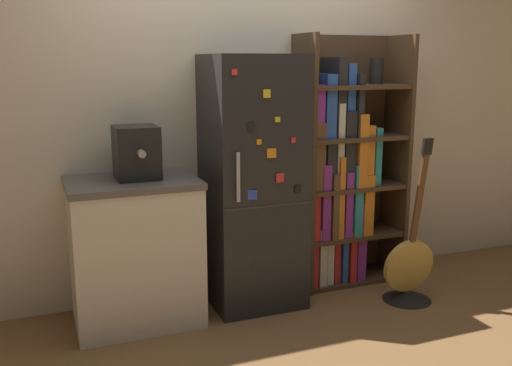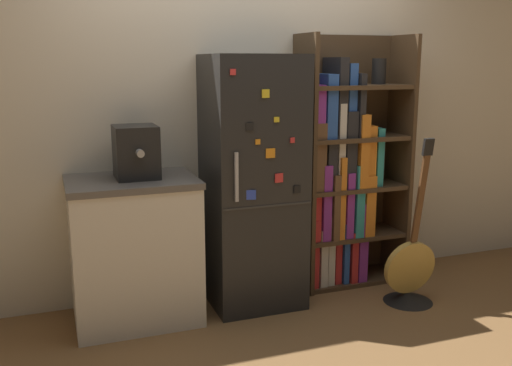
{
  "view_description": "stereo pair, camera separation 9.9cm",
  "coord_description": "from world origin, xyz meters",
  "px_view_note": "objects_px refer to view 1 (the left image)",
  "views": [
    {
      "loc": [
        -1.34,
        -3.26,
        1.61
      ],
      "look_at": [
        0.01,
        0.15,
        0.83
      ],
      "focal_mm": 40.0,
      "sensor_mm": 36.0,
      "label": 1
    },
    {
      "loc": [
        -1.25,
        -3.29,
        1.61
      ],
      "look_at": [
        0.01,
        0.15,
        0.83
      ],
      "focal_mm": 40.0,
      "sensor_mm": 36.0,
      "label": 2
    }
  ],
  "objects_px": {
    "espresso_machine": "(136,152)",
    "bookshelf": "(339,175)",
    "guitar": "(408,277)",
    "refrigerator": "(253,183)"
  },
  "relations": [
    {
      "from": "refrigerator",
      "to": "bookshelf",
      "type": "bearing_deg",
      "value": 9.27
    },
    {
      "from": "espresso_machine",
      "to": "guitar",
      "type": "distance_m",
      "value": 2.0
    },
    {
      "from": "bookshelf",
      "to": "guitar",
      "type": "xyz_separation_m",
      "value": [
        0.27,
        -0.51,
        -0.64
      ]
    },
    {
      "from": "guitar",
      "to": "refrigerator",
      "type": "bearing_deg",
      "value": 158.28
    },
    {
      "from": "refrigerator",
      "to": "bookshelf",
      "type": "distance_m",
      "value": 0.73
    },
    {
      "from": "espresso_machine",
      "to": "guitar",
      "type": "height_order",
      "value": "espresso_machine"
    },
    {
      "from": "bookshelf",
      "to": "espresso_machine",
      "type": "relative_size",
      "value": 5.45
    },
    {
      "from": "espresso_machine",
      "to": "bookshelf",
      "type": "bearing_deg",
      "value": 4.41
    },
    {
      "from": "guitar",
      "to": "espresso_machine",
      "type": "bearing_deg",
      "value": 167.13
    },
    {
      "from": "refrigerator",
      "to": "espresso_machine",
      "type": "height_order",
      "value": "refrigerator"
    }
  ]
}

